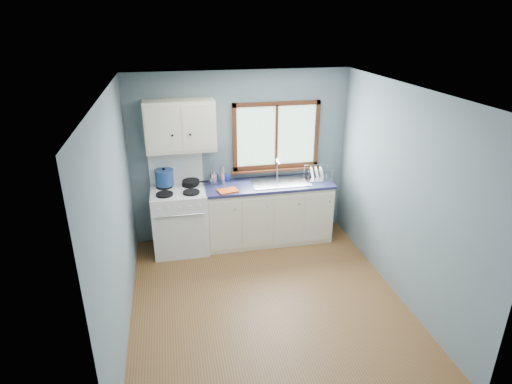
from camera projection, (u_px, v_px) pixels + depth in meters
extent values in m
cube|color=brown|center=(267.00, 301.00, 5.17)|extent=(3.20, 3.60, 0.02)
cube|color=white|center=(269.00, 90.00, 4.21)|extent=(3.20, 3.60, 0.02)
cube|color=slate|center=(240.00, 157.00, 6.33)|extent=(3.20, 0.02, 2.50)
cube|color=slate|center=(325.00, 309.00, 3.05)|extent=(3.20, 0.02, 2.50)
cube|color=slate|center=(116.00, 219.00, 4.39)|extent=(0.02, 3.60, 2.50)
cube|color=slate|center=(402.00, 195.00, 4.99)|extent=(0.02, 3.60, 2.50)
cube|color=white|center=(180.00, 220.00, 6.14)|extent=(0.76, 0.65, 0.92)
cube|color=white|center=(176.00, 169.00, 6.16)|extent=(0.76, 0.05, 0.44)
cube|color=silver|center=(178.00, 191.00, 5.96)|extent=(0.72, 0.59, 0.01)
cylinder|color=black|center=(165.00, 194.00, 5.79)|extent=(0.23, 0.23, 0.03)
cylinder|color=black|center=(191.00, 192.00, 5.85)|extent=(0.23, 0.23, 0.03)
cylinder|color=black|center=(164.00, 186.00, 6.06)|extent=(0.23, 0.23, 0.03)
cylinder|color=black|center=(190.00, 184.00, 6.13)|extent=(0.23, 0.23, 0.03)
cylinder|color=silver|center=(180.00, 216.00, 5.74)|extent=(0.66, 0.02, 0.02)
cube|color=silver|center=(181.00, 235.00, 5.87)|extent=(0.66, 0.01, 0.55)
cube|color=#ECE2C4|center=(268.00, 213.00, 6.42)|extent=(1.85, 0.60, 0.88)
cube|color=black|center=(267.00, 236.00, 6.59)|extent=(1.85, 0.54, 0.08)
cube|color=#1D1F44|center=(268.00, 185.00, 6.24)|extent=(1.89, 0.64, 0.04)
cube|color=silver|center=(280.00, 182.00, 6.26)|extent=(0.84, 0.46, 0.01)
cube|color=silver|center=(267.00, 188.00, 6.25)|extent=(0.36, 0.40, 0.14)
cube|color=silver|center=(293.00, 186.00, 6.33)|extent=(0.36, 0.40, 0.14)
cylinder|color=silver|center=(277.00, 169.00, 6.39)|extent=(0.02, 0.02, 0.28)
cylinder|color=silver|center=(278.00, 162.00, 6.28)|extent=(0.02, 0.16, 0.02)
sphere|color=silver|center=(277.00, 160.00, 6.34)|extent=(0.04, 0.04, 0.04)
cube|color=#9EC6A8|center=(276.00, 135.00, 6.29)|extent=(1.22, 0.01, 0.92)
cube|color=#4B2513|center=(277.00, 104.00, 6.09)|extent=(1.30, 0.05, 0.06)
cube|color=#4B2513|center=(276.00, 166.00, 6.46)|extent=(1.30, 0.05, 0.06)
cube|color=#4B2513|center=(235.00, 138.00, 6.16)|extent=(0.06, 0.05, 1.00)
cube|color=#4B2513|center=(317.00, 134.00, 6.39)|extent=(0.06, 0.05, 1.00)
cube|color=#4B2513|center=(276.00, 136.00, 6.27)|extent=(0.03, 0.05, 0.92)
cube|color=#4B2513|center=(276.00, 170.00, 6.45)|extent=(1.36, 0.10, 0.03)
cube|color=#ECE2C4|center=(180.00, 126.00, 5.80)|extent=(0.95, 0.32, 0.70)
cube|color=#ECE2C4|center=(162.00, 130.00, 5.60)|extent=(0.44, 0.01, 0.62)
cube|color=#ECE2C4|center=(199.00, 128.00, 5.69)|extent=(0.44, 0.01, 0.62)
sphere|color=black|center=(172.00, 136.00, 5.64)|extent=(0.03, 0.03, 0.03)
sphere|color=black|center=(190.00, 135.00, 5.68)|extent=(0.03, 0.03, 0.03)
cylinder|color=black|center=(191.00, 182.00, 6.11)|extent=(0.27, 0.27, 0.05)
cube|color=black|center=(203.00, 182.00, 6.12)|extent=(0.14, 0.04, 0.01)
cylinder|color=navy|center=(164.00, 178.00, 6.03)|extent=(0.33, 0.33, 0.21)
cylinder|color=navy|center=(164.00, 170.00, 5.99)|extent=(0.34, 0.34, 0.01)
sphere|color=black|center=(164.00, 169.00, 5.98)|extent=(0.05, 0.05, 0.04)
cylinder|color=silver|center=(214.00, 178.00, 6.20)|extent=(0.16, 0.16, 0.16)
cylinder|color=silver|center=(214.00, 167.00, 6.16)|extent=(0.01, 0.01, 0.23)
cylinder|color=silver|center=(211.00, 166.00, 6.14)|extent=(0.01, 0.01, 0.27)
cylinder|color=silver|center=(214.00, 169.00, 6.13)|extent=(0.01, 0.01, 0.21)
cylinder|color=silver|center=(222.00, 175.00, 6.16)|extent=(0.08, 0.08, 0.28)
imported|color=#1B23A5|center=(228.00, 174.00, 6.26)|extent=(0.11, 0.11, 0.23)
cube|color=#DE511A|center=(228.00, 191.00, 5.95)|extent=(0.30, 0.25, 0.02)
cube|color=silver|center=(318.00, 179.00, 6.39)|extent=(0.39, 0.31, 0.01)
cylinder|color=silver|center=(308.00, 177.00, 6.22)|extent=(0.01, 0.01, 0.18)
cylinder|color=silver|center=(332.00, 176.00, 6.26)|extent=(0.01, 0.01, 0.18)
cylinder|color=silver|center=(304.00, 171.00, 6.46)|extent=(0.01, 0.01, 0.18)
cylinder|color=silver|center=(327.00, 170.00, 6.50)|extent=(0.01, 0.01, 0.18)
cylinder|color=silver|center=(321.00, 171.00, 6.21)|extent=(0.35, 0.03, 0.01)
cylinder|color=silver|center=(316.00, 165.00, 6.45)|extent=(0.35, 0.03, 0.01)
cylinder|color=white|center=(312.00, 173.00, 6.35)|extent=(0.07, 0.20, 0.19)
cylinder|color=white|center=(317.00, 173.00, 6.36)|extent=(0.07, 0.20, 0.19)
cylinder|color=white|center=(321.00, 173.00, 6.37)|extent=(0.07, 0.20, 0.19)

